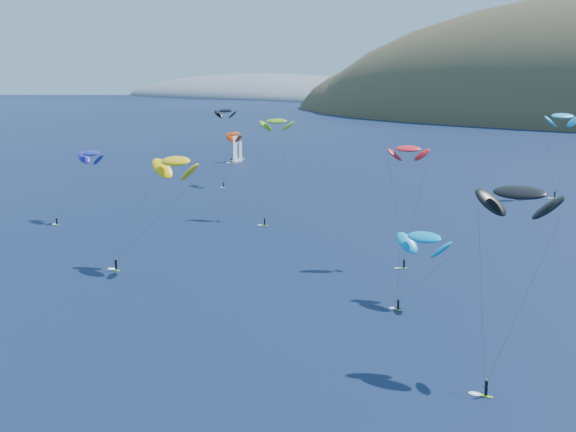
# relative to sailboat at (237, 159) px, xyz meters

# --- Properties ---
(headland) EXTENTS (460.00, 250.00, 60.00)m
(headland) POSITION_rel_sailboat_xyz_m (-341.55, 547.33, -4.31)
(headland) COLOR slate
(headland) RESTS_ON ground
(sailboat) EXTENTS (9.45, 8.09, 11.44)m
(sailboat) POSITION_rel_sailboat_xyz_m (0.00, 0.00, 0.00)
(sailboat) COLOR silver
(sailboat) RESTS_ON ground
(kitesurfer_1) EXTENTS (8.81, 11.37, 17.90)m
(kitesurfer_1) POSITION_rel_sailboat_xyz_m (35.32, -47.98, 14.69)
(kitesurfer_1) COLOR #8CC916
(kitesurfer_1) RESTS_ON ground
(kitesurfer_2) EXTENTS (13.29, 13.06, 22.39)m
(kitesurfer_2) POSITION_rel_sailboat_xyz_m (88.18, -134.88, 18.33)
(kitesurfer_2) COLOR #8CC916
(kitesurfer_2) RESTS_ON ground
(kitesurfer_3) EXTENTS (9.75, 15.47, 25.33)m
(kitesurfer_3) POSITION_rel_sailboat_xyz_m (75.57, -83.92, 22.12)
(kitesurfer_3) COLOR #8CC916
(kitesurfer_3) RESTS_ON ground
(kitesurfer_4) EXTENTS (10.57, 10.36, 25.41)m
(kitesurfer_4) POSITION_rel_sailboat_xyz_m (125.26, -16.76, 21.60)
(kitesurfer_4) COLOR #8CC916
(kitesurfer_4) RESTS_ON ground
(kitesurfer_5) EXTENTS (10.27, 9.84, 12.91)m
(kitesurfer_5) POSITION_rel_sailboat_xyz_m (135.42, -131.48, 9.31)
(kitesurfer_5) COLOR #8CC916
(kitesurfer_5) RESTS_ON ground
(kitesurfer_7) EXTENTS (10.04, 14.18, 24.19)m
(kitesurfer_7) POSITION_rel_sailboat_xyz_m (155.55, -149.95, 20.44)
(kitesurfer_7) COLOR #8CC916
(kitesurfer_7) RESTS_ON ground
(kitesurfer_9) EXTENTS (7.86, 8.04, 23.39)m
(kitesurfer_9) POSITION_rel_sailboat_xyz_m (122.50, -110.19, 20.36)
(kitesurfer_9) COLOR #8CC916
(kitesurfer_9) RESTS_ON ground
(kitesurfer_10) EXTENTS (9.02, 12.71, 18.23)m
(kitesurfer_10) POSITION_rel_sailboat_xyz_m (41.44, -111.90, 14.88)
(kitesurfer_10) COLOR #8CC916
(kitesurfer_10) RESTS_ON ground
(kitesurfer_12) EXTENTS (9.72, 5.11, 21.93)m
(kitesurfer_12) POSITION_rel_sailboat_xyz_m (-3.41, -2.40, 18.39)
(kitesurfer_12) COLOR #8CC916
(kitesurfer_12) RESTS_ON ground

